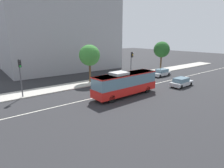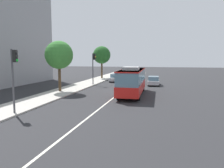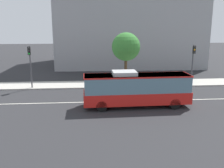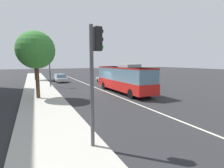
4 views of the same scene
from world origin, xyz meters
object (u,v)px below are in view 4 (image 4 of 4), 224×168
Objects in this scene: sedan_silver at (105,78)px; street_tree_kerbside_left at (36,50)px; transit_bus at (124,78)px; traffic_light_mid_block at (51,63)px; street_tree_kerbside_centre at (34,55)px; traffic_light_near_corner at (95,66)px; sedan_silver_ahead at (60,78)px.

street_tree_kerbside_left is at bearing 129.56° from sedan_silver.
traffic_light_mid_block is at bearing 40.46° from transit_bus.
street_tree_kerbside_left is 0.97× the size of street_tree_kerbside_centre.
sedan_silver is (10.63, -2.05, -1.09)m from transit_bus.
transit_bus is 10.88m from sedan_silver.
traffic_light_near_corner is at bearing -177.02° from street_tree_kerbside_centre.
sedan_silver_ahead is (14.90, 5.26, -1.09)m from transit_bus.
transit_bus is at bearing 52.24° from traffic_light_near_corner.
transit_bus is at bearing 17.03° from sedan_silver_ahead.
street_tree_kerbside_centre reaches higher than transit_bus.
traffic_light_near_corner is (-26.37, 2.48, 2.84)m from sedan_silver_ahead.
street_tree_kerbside_centre is (5.04, 4.11, 4.31)m from sedan_silver_ahead.
traffic_light_near_corner is at bearing -87.88° from traffic_light_mid_block.
traffic_light_near_corner reaches higher than transit_bus.
transit_bus is 10.08m from street_tree_kerbside_left.
traffic_light_near_corner is (-22.11, 9.79, 2.84)m from sedan_silver.
street_tree_kerbside_centre is at bearing -0.70° from street_tree_kerbside_left.
traffic_light_near_corner and traffic_light_mid_block have the same top height.
traffic_light_near_corner is 19.86m from traffic_light_mid_block.
street_tree_kerbside_left is (11.73, 1.88, 1.27)m from traffic_light_near_corner.
street_tree_kerbside_centre is at bearing -143.22° from sedan_silver_ahead.
sedan_silver_ahead is at bearing 57.65° from sedan_silver.
sedan_silver_ahead is 0.88× the size of traffic_light_mid_block.
sedan_silver_ahead is at bearing 18.08° from transit_bus.
traffic_light_near_corner is 31.49m from street_tree_kerbside_centre.
transit_bus reaches higher than sedan_silver_ahead.
sedan_silver is 8.46m from sedan_silver_ahead.
sedan_silver_ahead is 0.68× the size of street_tree_kerbside_left.
transit_bus is 15.84m from sedan_silver_ahead.
street_tree_kerbside_centre is at bearing 101.98° from traffic_light_mid_block.
sedan_silver is 0.88× the size of traffic_light_near_corner.
street_tree_kerbside_centre is (9.31, 11.42, 4.31)m from sedan_silver.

